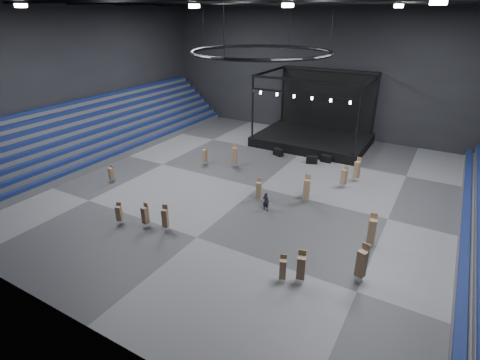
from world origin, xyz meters
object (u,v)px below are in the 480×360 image
Objects in this scene: chair_stack_0 at (357,169)px; chair_stack_6 at (235,155)px; chair_stack_3 at (119,213)px; chair_stack_9 at (283,268)px; chair_stack_8 at (307,189)px; chair_stack_7 at (111,173)px; chair_stack_2 at (301,267)px; chair_stack_11 at (145,215)px; man_center at (266,201)px; chair_stack_5 at (165,218)px; chair_stack_13 at (344,176)px; stage at (315,132)px; chair_stack_1 at (372,230)px; chair_stack_10 at (259,189)px; chair_stack_12 at (205,155)px; flight_case_right at (326,159)px; flight_case_left at (278,152)px; flight_case_mid at (312,160)px; chair_stack_4 at (362,263)px; crew_member at (307,188)px.

chair_stack_0 is 13.29m from chair_stack_6.
chair_stack_6 reaches higher than chair_stack_3.
chair_stack_8 is at bearing 82.87° from chair_stack_9.
chair_stack_7 is at bearing -131.85° from chair_stack_0.
chair_stack_2 is 13.56m from chair_stack_11.
chair_stack_8 reaches higher than man_center.
chair_stack_13 is (10.15, 15.19, 0.03)m from chair_stack_5.
chair_stack_5 is (-10.86, -17.34, -0.17)m from chair_stack_0.
chair_stack_2 is at bearing -80.36° from chair_stack_8.
chair_stack_13 is (7.37, -11.93, -0.24)m from stage.
chair_stack_0 is 1.14× the size of chair_stack_13.
stage is 4.99× the size of chair_stack_1.
chair_stack_9 is at bearing -71.83° from chair_stack_6.
man_center is at bearing -100.12° from chair_stack_0.
chair_stack_0 is 17.98m from chair_stack_2.
chair_stack_6 is at bearing 59.80° from chair_stack_7.
chair_stack_6 reaches higher than chair_stack_10.
chair_stack_3 is 0.70× the size of chair_stack_8.
chair_stack_10 is at bearing -20.39° from chair_stack_12.
chair_stack_3 is at bearing -115.20° from flight_case_right.
flight_case_left is at bearing 94.76° from chair_stack_9.
chair_stack_1 is 21.50m from chair_stack_12.
chair_stack_11 is at bearing -110.87° from flight_case_right.
chair_stack_0 reaches higher than chair_stack_7.
chair_stack_7 is (-6.92, 5.53, -0.01)m from chair_stack_3.
chair_stack_13 is (-4.65, 9.31, -0.24)m from chair_stack_1.
chair_stack_13 is at bearing -17.89° from chair_stack_6.
chair_stack_5 is (-11.81, 0.62, -0.11)m from chair_stack_2.
chair_stack_8 is (-3.76, 10.87, 0.13)m from chair_stack_2.
chair_stack_12 reaches higher than flight_case_mid.
man_center is at bearing -22.82° from chair_stack_12.
chair_stack_3 reaches higher than flight_case_right.
chair_stack_8 is at bearing -5.79° from chair_stack_12.
chair_stack_4 is at bearing 153.67° from man_center.
chair_stack_1 is at bearing -27.26° from chair_stack_10.
man_center is at bearing 168.67° from chair_stack_4.
chair_stack_11 is (-5.87, -8.78, -0.03)m from chair_stack_10.
chair_stack_3 is 19.30m from chair_stack_4.
crew_member is at bearing 23.57° from chair_stack_3.
chair_stack_2 is 3.93m from chair_stack_4.
chair_stack_12 is 13.22m from crew_member.
chair_stack_0 is at bearing -8.79° from chair_stack_6.
chair_stack_9 reaches higher than man_center.
flight_case_right is 0.48× the size of chair_stack_0.
chair_stack_11 is (9.17, -4.82, 0.12)m from chair_stack_7.
stage is 7.13m from flight_case_right.
flight_case_left is at bearing 56.01° from chair_stack_12.
chair_stack_0 is 0.95× the size of chair_stack_8.
chair_stack_5 is 1.32× the size of man_center.
flight_case_right is 22.06m from chair_stack_5.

